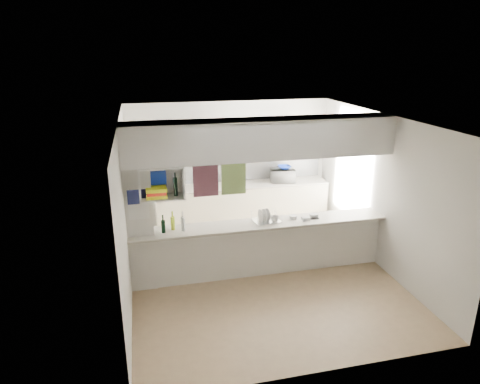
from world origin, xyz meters
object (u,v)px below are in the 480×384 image
object	(u,v)px
microwave	(283,175)
dish_rack	(266,216)
wine_bottles	(173,224)
bowl	(284,167)

from	to	relation	value
microwave	dish_rack	distance (m)	2.25
wine_bottles	dish_rack	bearing A→B (deg)	1.85
bowl	dish_rack	xyz separation A→B (m)	(-1.00, -2.06, -0.22)
dish_rack	wine_bottles	world-z (taller)	wine_bottles
microwave	bowl	size ratio (longest dim) A/B	1.81
microwave	dish_rack	world-z (taller)	microwave
microwave	wine_bottles	bearing A→B (deg)	49.17
dish_rack	wine_bottles	distance (m)	1.51
bowl	wine_bottles	world-z (taller)	bowl
microwave	bowl	world-z (taller)	bowl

